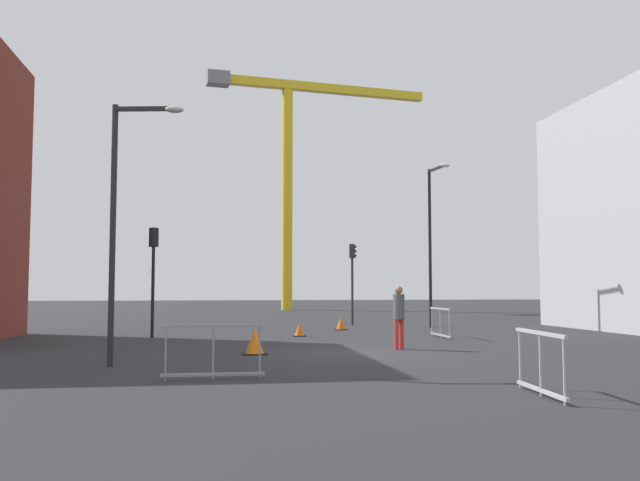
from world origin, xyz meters
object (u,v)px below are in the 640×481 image
streetlamp_tall (432,233)px  traffic_cone_striped (341,324)px  streetlamp_short (123,208)px  traffic_light_median (352,270)px  construction_crane (294,150)px  traffic_cone_by_barrier (255,342)px  pedestrian_walking (399,312)px  traffic_cone_on_verge (299,330)px  traffic_light_island (153,264)px

streetlamp_tall → traffic_cone_striped: (-4.39, -0.79, -4.06)m
streetlamp_short → traffic_light_median: (8.84, 16.43, -1.00)m
construction_crane → traffic_cone_by_barrier: size_ratio=28.02×
streetlamp_short → pedestrian_walking: bearing=23.1°
construction_crane → traffic_cone_striped: bearing=-92.1°
traffic_cone_on_verge → traffic_cone_by_barrier: size_ratio=0.71×
pedestrian_walking → construction_crane: bearing=88.5°
construction_crane → traffic_light_island: 32.60m
construction_crane → traffic_cone_on_verge: (-3.19, -29.75, -13.03)m
streetlamp_tall → traffic_cone_striped: streetlamp_tall is taller
traffic_cone_striped → construction_crane: bearing=87.9°
streetlamp_tall → streetlamp_short: bearing=-131.9°
traffic_light_median → pedestrian_walking: bearing=-95.7°
streetlamp_tall → traffic_cone_by_barrier: bearing=-128.5°
traffic_cone_striped → traffic_cone_on_verge: (-2.24, -3.51, -0.03)m
streetlamp_tall → pedestrian_walking: (-4.37, -10.02, -3.22)m
traffic_light_median → streetlamp_tall: bearing=-46.3°
traffic_cone_striped → traffic_cone_on_verge: size_ratio=1.12×
streetlamp_tall → traffic_light_median: size_ratio=1.84×
traffic_light_island → pedestrian_walking: 9.74m
streetlamp_short → traffic_light_median: streetlamp_short is taller
traffic_cone_by_barrier → traffic_light_median: bearing=68.3°
streetlamp_tall → traffic_light_median: 4.72m
streetlamp_tall → pedestrian_walking: size_ratio=3.92×
streetlamp_tall → pedestrian_walking: bearing=-113.6°
traffic_light_island → traffic_cone_by_barrier: bearing=-63.5°
streetlamp_short → traffic_cone_by_barrier: streetlamp_short is taller
streetlamp_short → traffic_light_island: streetlamp_short is taller
traffic_cone_on_verge → traffic_light_island: bearing=178.7°
streetlamp_tall → traffic_cone_striped: bearing=-169.8°
streetlamp_tall → streetlamp_short: (-11.90, -13.24, -0.65)m
traffic_cone_striped → traffic_light_island: bearing=-156.0°
pedestrian_walking → traffic_cone_striped: pedestrian_walking is taller
construction_crane → traffic_cone_striped: 29.30m
traffic_light_island → traffic_cone_on_verge: traffic_light_island is taller
streetlamp_short → traffic_cone_on_verge: streetlamp_short is taller
construction_crane → streetlamp_short: size_ratio=3.14×
traffic_light_median → traffic_cone_on_verge: 8.65m
traffic_cone_by_barrier → streetlamp_short: bearing=-143.8°
pedestrian_walking → streetlamp_short: bearing=-156.9°
pedestrian_walking → traffic_cone_on_verge: (-2.25, 5.73, -0.87)m
construction_crane → streetlamp_tall: size_ratio=2.64×
streetlamp_tall → traffic_cone_by_barrier: streetlamp_tall is taller
streetlamp_tall → traffic_cone_by_barrier: (-8.66, -10.87, -3.99)m
pedestrian_walking → traffic_cone_striped: bearing=90.1°
traffic_light_median → traffic_cone_on_verge: size_ratio=8.16×
traffic_cone_on_verge → traffic_cone_by_barrier: 6.88m
streetlamp_short → traffic_light_median: bearing=61.7°
streetlamp_short → traffic_light_median: 18.69m
traffic_cone_on_verge → traffic_cone_by_barrier: traffic_cone_by_barrier is taller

